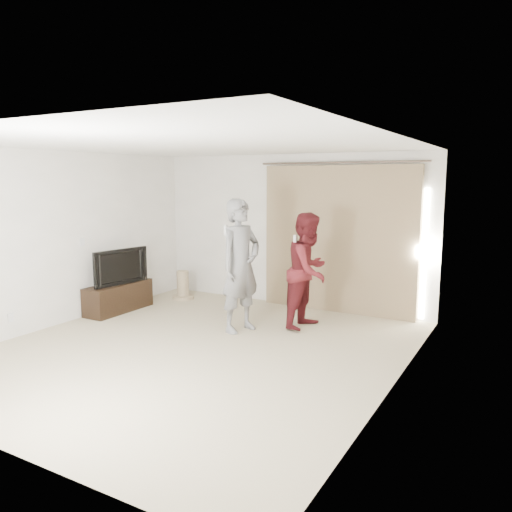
# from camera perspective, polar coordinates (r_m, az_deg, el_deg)

# --- Properties ---
(floor) EXTENTS (5.50, 5.50, 0.00)m
(floor) POSITION_cam_1_polar(r_m,az_deg,el_deg) (6.60, -6.73, -10.56)
(floor) COLOR #C6B795
(floor) RESTS_ON ground
(wall_back) EXTENTS (5.00, 0.04, 2.60)m
(wall_back) POSITION_cam_1_polar(r_m,az_deg,el_deg) (8.65, 3.92, 2.93)
(wall_back) COLOR silver
(wall_back) RESTS_ON ground
(wall_left) EXTENTS (0.04, 5.50, 2.60)m
(wall_left) POSITION_cam_1_polar(r_m,az_deg,el_deg) (8.02, -21.50, 1.88)
(wall_left) COLOR silver
(wall_left) RESTS_ON ground
(ceiling) EXTENTS (5.00, 5.50, 0.01)m
(ceiling) POSITION_cam_1_polar(r_m,az_deg,el_deg) (6.25, -7.17, 12.57)
(ceiling) COLOR white
(ceiling) RESTS_ON wall_back
(curtain) EXTENTS (2.80, 0.11, 2.46)m
(curtain) POSITION_cam_1_polar(r_m,az_deg,el_deg) (8.24, 9.45, 1.87)
(curtain) COLOR #9A805E
(curtain) RESTS_ON ground
(tv_console) EXTENTS (0.42, 1.21, 0.47)m
(tv_console) POSITION_cam_1_polar(r_m,az_deg,el_deg) (8.63, -15.43, -4.57)
(tv_console) COLOR black
(tv_console) RESTS_ON ground
(tv) EXTENTS (0.29, 1.03, 0.59)m
(tv) POSITION_cam_1_polar(r_m,az_deg,el_deg) (8.52, -15.58, -1.13)
(tv) COLOR black
(tv) RESTS_ON tv_console
(scratching_post) EXTENTS (0.39, 0.39, 0.52)m
(scratching_post) POSITION_cam_1_polar(r_m,az_deg,el_deg) (9.25, -8.36, -3.59)
(scratching_post) COLOR tan
(scratching_post) RESTS_ON ground
(person_man) EXTENTS (0.62, 0.79, 1.91)m
(person_man) POSITION_cam_1_polar(r_m,az_deg,el_deg) (7.12, -1.78, -1.12)
(person_man) COLOR slate
(person_man) RESTS_ON ground
(person_woman) EXTENTS (0.72, 0.88, 1.70)m
(person_woman) POSITION_cam_1_polar(r_m,az_deg,el_deg) (7.36, 6.04, -1.66)
(person_woman) COLOR #53151A
(person_woman) RESTS_ON ground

